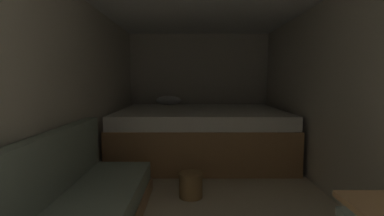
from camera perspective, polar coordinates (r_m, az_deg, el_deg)
The scene contains 6 objects.
ground_plane at distance 2.88m, azimuth 2.84°, elevation -19.10°, with size 7.34×7.34×0.00m, color beige.
wall_back at distance 5.31m, azimuth 1.49°, elevation 3.86°, with size 2.69×0.05×2.07m, color beige.
wall_left at distance 2.87m, azimuth -24.41°, elevation 1.77°, with size 0.05×5.34×2.07m, color beige.
wall_right at distance 2.99m, azimuth 29.14°, elevation 1.69°, with size 0.05×5.34×2.07m, color beige.
bed at distance 4.36m, azimuth 1.76°, elevation -5.22°, with size 2.47×1.91×0.93m.
wicker_basket at distance 2.98m, azimuth -0.19°, elevation -15.52°, with size 0.24×0.24×0.26m.
Camera 1 is at (-0.13, -0.39, 1.21)m, focal length 25.96 mm.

